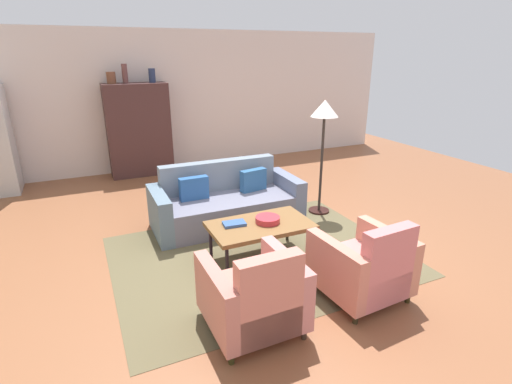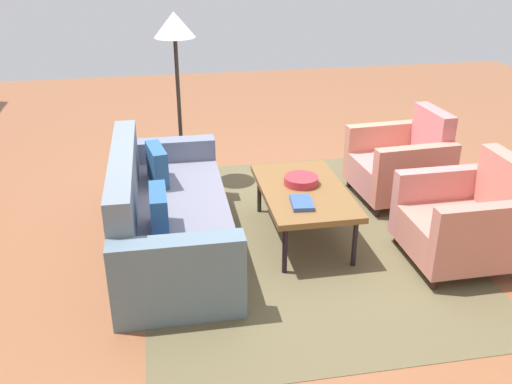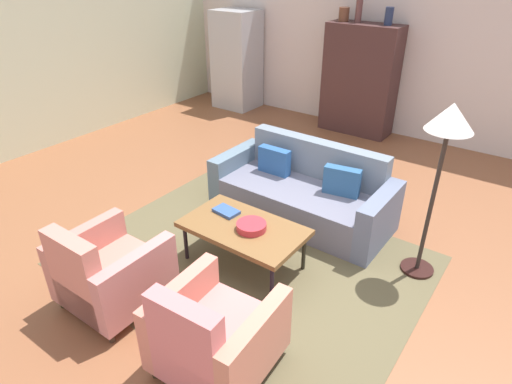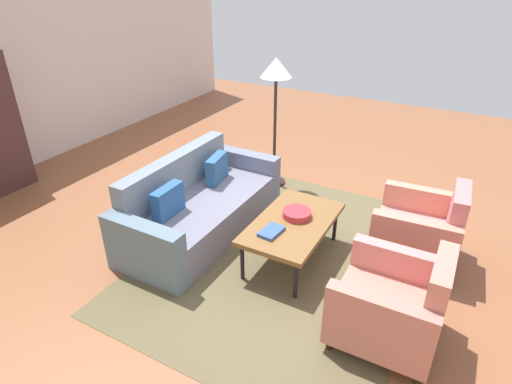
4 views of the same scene
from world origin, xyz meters
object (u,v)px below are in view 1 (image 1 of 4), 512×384
(armchair_right, at_px, (365,268))
(couch, at_px, (225,203))
(coffee_table, at_px, (260,227))
(floor_lamp, at_px, (324,119))
(fruit_bowl, at_px, (268,220))
(vase_round, at_px, (125,74))
(armchair_left, at_px, (255,298))
(vase_small, at_px, (152,75))
(book_stack, at_px, (234,224))
(vase_tall, at_px, (111,78))
(cabinet, at_px, (139,130))

(armchair_right, bearing_deg, couch, 100.96)
(coffee_table, xyz_separation_m, floor_lamp, (1.46, 0.94, 1.03))
(fruit_bowl, relative_size, vase_round, 0.82)
(armchair_left, xyz_separation_m, vase_small, (0.25, 5.32, 1.59))
(armchair_right, xyz_separation_m, book_stack, (-0.90, 1.26, 0.13))
(book_stack, xyz_separation_m, vase_round, (-0.56, 4.06, 1.50))
(vase_tall, xyz_separation_m, vase_round, (0.25, 0.00, 0.07))
(armchair_left, relative_size, floor_lamp, 0.51)
(armchair_right, bearing_deg, armchair_left, 176.59)
(fruit_bowl, bearing_deg, book_stack, 166.45)
(book_stack, height_order, vase_small, vase_small)
(floor_lamp, bearing_deg, book_stack, -154.32)
(coffee_table, xyz_separation_m, vase_tall, (-1.10, 4.15, 1.49))
(coffee_table, bearing_deg, cabinet, 99.57)
(book_stack, distance_m, vase_tall, 4.38)
(fruit_bowl, bearing_deg, couch, 94.60)
(coffee_table, height_order, fruit_bowl, fruit_bowl)
(book_stack, xyz_separation_m, cabinet, (-0.41, 4.06, 0.43))
(couch, bearing_deg, fruit_bowl, 95.05)
(armchair_right, relative_size, vase_tall, 4.09)
(floor_lamp, bearing_deg, armchair_left, -134.42)
(floor_lamp, bearing_deg, coffee_table, -147.34)
(fruit_bowl, bearing_deg, vase_small, 96.14)
(armchair_left, xyz_separation_m, vase_round, (-0.25, 5.32, 1.63))
(coffee_table, xyz_separation_m, vase_round, (-0.85, 4.15, 1.56))
(vase_round, bearing_deg, armchair_right, -74.70)
(fruit_bowl, xyz_separation_m, vase_small, (-0.45, 4.15, 1.44))
(vase_round, relative_size, floor_lamp, 0.21)
(book_stack, xyz_separation_m, vase_tall, (-0.81, 4.06, 1.43))
(couch, height_order, vase_small, vase_small)
(armchair_right, distance_m, vase_small, 5.63)
(armchair_right, distance_m, book_stack, 1.55)
(coffee_table, bearing_deg, vase_round, 101.58)
(couch, bearing_deg, armchair_left, 76.14)
(fruit_bowl, height_order, book_stack, fruit_bowl)
(coffee_table, distance_m, armchair_right, 1.32)
(armchair_left, relative_size, fruit_bowl, 3.02)
(vase_tall, height_order, vase_round, vase_round)
(armchair_right, bearing_deg, coffee_table, 113.96)
(fruit_bowl, bearing_deg, armchair_left, -120.81)
(coffee_table, height_order, vase_tall, vase_tall)
(cabinet, height_order, vase_round, vase_round)
(armchair_left, height_order, vase_small, vase_small)
(couch, distance_m, cabinet, 3.11)
(fruit_bowl, relative_size, floor_lamp, 0.17)
(couch, height_order, fruit_bowl, couch)
(couch, xyz_separation_m, fruit_bowl, (0.10, -1.19, 0.20))
(coffee_table, distance_m, fruit_bowl, 0.12)
(coffee_table, bearing_deg, vase_small, 94.82)
(vase_round, bearing_deg, coffee_table, -78.42)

